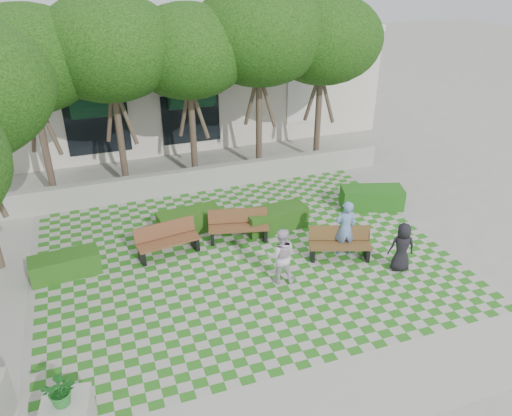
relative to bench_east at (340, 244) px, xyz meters
name	(u,v)px	position (x,y,z in m)	size (l,w,h in m)	color
ground	(257,277)	(-2.70, -0.13, -0.47)	(90.00, 90.00, 0.00)	gray
lawn	(246,258)	(-2.70, 0.87, -0.46)	(12.00, 12.00, 0.00)	#2B721E
sidewalk_south	(333,401)	(-2.70, -4.83, -0.46)	(16.00, 2.00, 0.01)	#9E9B93
retaining_wall	(203,178)	(-2.70, 6.07, -0.02)	(15.00, 0.36, 0.90)	#9E9B93
bench_east	(340,244)	(0.00, 0.00, 0.00)	(1.95, 1.19, 0.97)	brown
bench_mid	(238,226)	(-2.57, 2.02, 0.01)	(2.01, 1.06, 1.00)	brown
bench_west	(167,240)	(-4.87, 1.92, 0.01)	(1.98, 0.91, 1.00)	brown
hedge_east	(372,198)	(2.65, 2.53, -0.09)	(2.18, 0.87, 0.76)	#1B5316
hedge_midright	(276,218)	(-1.17, 2.30, -0.10)	(2.08, 0.83, 0.73)	#1E4813
hedge_midleft	(189,221)	(-3.93, 3.11, -0.11)	(2.04, 0.82, 0.71)	#234D14
hedge_west	(65,265)	(-7.85, 1.79, -0.13)	(1.91, 0.76, 0.67)	#1F4E14
planter_front	(67,412)	(-7.86, -3.86, 0.17)	(1.01, 1.01, 1.57)	#9E9B93
person_blue	(345,228)	(0.21, 0.12, 0.44)	(0.66, 0.43, 1.81)	#6786BC
person_dark	(402,247)	(1.35, -1.17, 0.29)	(0.74, 0.48, 1.51)	black
person_white	(281,256)	(-2.14, -0.52, 0.37)	(0.81, 0.63, 1.67)	silver
tree_row	(143,58)	(-4.56, 5.82, 4.71)	(17.70, 13.40, 7.41)	#47382B
building	(181,78)	(-1.77, 13.95, 2.05)	(18.00, 8.92, 5.15)	beige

